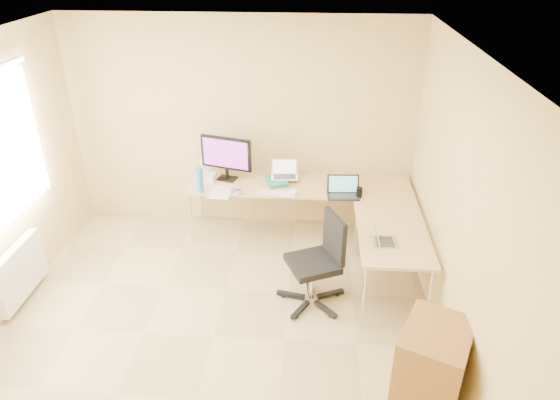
# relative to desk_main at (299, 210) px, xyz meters

# --- Properties ---
(floor) EXTENTS (4.50, 4.50, 0.00)m
(floor) POSITION_rel_desk_main_xyz_m (-0.72, -1.85, -0.36)
(floor) COLOR tan
(floor) RESTS_ON ground
(ceiling) EXTENTS (4.50, 4.50, 0.00)m
(ceiling) POSITION_rel_desk_main_xyz_m (-0.72, -1.85, 2.24)
(ceiling) COLOR white
(ceiling) RESTS_ON ground
(wall_back) EXTENTS (4.50, 0.00, 4.50)m
(wall_back) POSITION_rel_desk_main_xyz_m (-0.72, 0.40, 0.93)
(wall_back) COLOR #DFC476
(wall_back) RESTS_ON ground
(wall_right) EXTENTS (0.00, 4.50, 4.50)m
(wall_right) POSITION_rel_desk_main_xyz_m (1.38, -1.85, 0.93)
(wall_right) COLOR #DFC476
(wall_right) RESTS_ON ground
(desk_main) EXTENTS (2.65, 0.70, 0.73)m
(desk_main) POSITION_rel_desk_main_xyz_m (0.00, 0.00, 0.00)
(desk_main) COLOR tan
(desk_main) RESTS_ON ground
(desk_return) EXTENTS (0.70, 1.30, 0.73)m
(desk_return) POSITION_rel_desk_main_xyz_m (0.98, -1.00, 0.00)
(desk_return) COLOR tan
(desk_return) RESTS_ON ground
(monitor) EXTENTS (0.67, 0.37, 0.54)m
(monitor) POSITION_rel_desk_main_xyz_m (-0.87, 0.06, 0.64)
(monitor) COLOR black
(monitor) RESTS_ON desk_main
(book_stack) EXTENTS (0.30, 0.35, 0.05)m
(book_stack) POSITION_rel_desk_main_xyz_m (-0.27, -0.00, 0.39)
(book_stack) COLOR #22745E
(book_stack) RESTS_ON desk_main
(laptop_center) EXTENTS (0.34, 0.27, 0.21)m
(laptop_center) POSITION_rel_desk_main_xyz_m (-0.18, 0.06, 0.52)
(laptop_center) COLOR silver
(laptop_center) RESTS_ON desk_main
(laptop_black) EXTENTS (0.37, 0.28, 0.23)m
(laptop_black) POSITION_rel_desk_main_xyz_m (0.51, -0.29, 0.48)
(laptop_black) COLOR black
(laptop_black) RESTS_ON desk_main
(keyboard) EXTENTS (0.45, 0.17, 0.02)m
(keyboard) POSITION_rel_desk_main_xyz_m (-0.25, -0.30, 0.38)
(keyboard) COLOR silver
(keyboard) RESTS_ON desk_main
(mouse) EXTENTS (0.12, 0.10, 0.04)m
(mouse) POSITION_rel_desk_main_xyz_m (-0.05, -0.24, 0.38)
(mouse) COLOR white
(mouse) RESTS_ON desk_main
(mug) EXTENTS (0.10, 0.10, 0.09)m
(mug) POSITION_rel_desk_main_xyz_m (-0.79, -0.30, 0.41)
(mug) COLOR silver
(mug) RESTS_ON desk_main
(cd_stack) EXTENTS (0.14, 0.14, 0.03)m
(cd_stack) POSITION_rel_desk_main_xyz_m (-0.70, -0.30, 0.38)
(cd_stack) COLOR #BBBBBF
(cd_stack) RESTS_ON desk_main
(water_bottle) EXTENTS (0.11, 0.11, 0.29)m
(water_bottle) POSITION_rel_desk_main_xyz_m (-1.13, -0.30, 0.51)
(water_bottle) COLOR teal
(water_bottle) RESTS_ON desk_main
(papers) EXTENTS (0.26, 0.36, 0.01)m
(papers) POSITION_rel_desk_main_xyz_m (-0.89, -0.30, 0.37)
(papers) COLOR silver
(papers) RESTS_ON desk_main
(white_box) EXTENTS (0.26, 0.20, 0.09)m
(white_box) POSITION_rel_desk_main_xyz_m (-1.13, 0.02, 0.41)
(white_box) COLOR silver
(white_box) RESTS_ON desk_main
(desk_fan) EXTENTS (0.21, 0.21, 0.25)m
(desk_fan) POSITION_rel_desk_main_xyz_m (-1.12, 0.20, 0.49)
(desk_fan) COLOR white
(desk_fan) RESTS_ON desk_main
(black_cup) EXTENTS (0.08, 0.08, 0.12)m
(black_cup) POSITION_rel_desk_main_xyz_m (0.69, -0.30, 0.42)
(black_cup) COLOR black
(black_cup) RESTS_ON desk_main
(laptop_return) EXTENTS (0.29, 0.23, 0.19)m
(laptop_return) POSITION_rel_desk_main_xyz_m (0.87, -1.24, 0.46)
(laptop_return) COLOR silver
(laptop_return) RESTS_ON desk_return
(office_chair) EXTENTS (0.78, 0.78, 0.99)m
(office_chair) POSITION_rel_desk_main_xyz_m (0.19, -1.27, 0.14)
(office_chair) COLOR black
(office_chair) RESTS_ON ground
(cabinet) EXTENTS (0.68, 0.73, 0.82)m
(cabinet) POSITION_rel_desk_main_xyz_m (1.13, -2.48, -0.01)
(cabinet) COLOR brown
(cabinet) RESTS_ON ground
(radiator) EXTENTS (0.09, 0.80, 0.55)m
(radiator) POSITION_rel_desk_main_xyz_m (-2.75, -1.45, -0.02)
(radiator) COLOR white
(radiator) RESTS_ON ground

